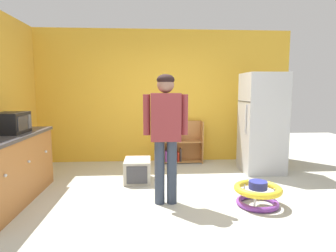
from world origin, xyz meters
TOP-DOWN VIEW (x-y plane):
  - ground_plane at (0.00, 0.00)m, footprint 12.00×12.00m
  - back_wall at (0.00, 2.33)m, footprint 5.20×0.06m
  - kitchen_counter at (-2.20, 0.09)m, footprint 0.65×1.89m
  - refrigerator at (1.70, 1.37)m, footprint 0.73×0.68m
  - bookshelf at (0.29, 2.14)m, footprint 0.80×0.28m
  - standing_person at (-0.12, -0.02)m, footprint 0.57×0.22m
  - baby_walker at (1.05, -0.17)m, footprint 0.60×0.60m
  - pet_carrier at (-0.53, 0.94)m, footprint 0.42×0.55m
  - microwave at (-2.19, 0.32)m, footprint 0.37×0.48m
  - banana_bunch at (-2.19, 0.89)m, footprint 0.15×0.16m
  - red_cup at (-2.38, 0.67)m, footprint 0.08×0.08m
  - blue_cup at (-2.39, 0.79)m, footprint 0.08×0.08m
  - yellow_cup at (-2.24, 0.66)m, footprint 0.08×0.08m

SIDE VIEW (x-z plane):
  - ground_plane at x=0.00m, z-range 0.00..0.00m
  - baby_walker at x=1.05m, z-range 0.00..0.32m
  - pet_carrier at x=-0.53m, z-range 0.00..0.36m
  - bookshelf at x=0.29m, z-range -0.05..0.80m
  - kitchen_counter at x=-2.20m, z-range 0.00..0.90m
  - refrigerator at x=1.70m, z-range 0.00..1.78m
  - banana_bunch at x=-2.19m, z-range 0.91..0.95m
  - red_cup at x=-2.38m, z-range 0.90..0.99m
  - blue_cup at x=-2.39m, z-range 0.90..0.99m
  - yellow_cup at x=-2.24m, z-range 0.90..0.99m
  - standing_person at x=-0.12m, z-range 0.18..1.85m
  - microwave at x=-2.19m, z-range 0.90..1.18m
  - back_wall at x=0.00m, z-range 0.00..2.70m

